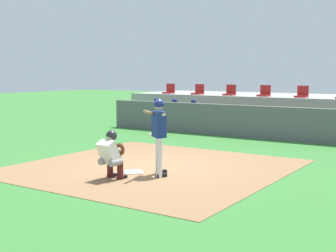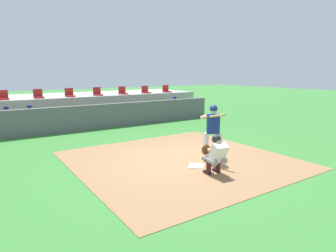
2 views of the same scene
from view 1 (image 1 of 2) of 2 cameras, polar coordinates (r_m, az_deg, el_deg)
ground_plane at (r=12.00m, az=-1.86°, el=-5.07°), size 80.00×80.00×0.00m
dirt_infield at (r=12.00m, az=-1.86°, el=-5.04°), size 6.40×6.40×0.01m
home_plate at (r=11.37m, az=-4.21°, el=-5.61°), size 0.62×0.62×0.02m
batter_at_plate at (r=10.85m, az=-1.12°, el=-0.75°), size 0.53×0.91×1.80m
catcher_crouched at (r=10.64m, az=-6.87°, el=-3.27°), size 0.50×1.82×1.13m
dugout_wall at (r=17.56m, az=10.53°, el=0.49°), size 13.00×0.30×1.20m
dugout_bench at (r=18.52m, az=11.72°, el=-0.39°), size 11.80×0.44×0.45m
dugout_player_0 at (r=20.78m, az=-1.62°, el=1.73°), size 0.49×0.70×1.30m
dugout_player_1 at (r=20.24m, az=0.62°, el=1.60°), size 0.49×0.70×1.30m
dugout_player_2 at (r=19.74m, az=2.94°, el=1.47°), size 0.49×0.70×1.30m
stands_platform at (r=21.65m, az=15.12°, el=1.77°), size 15.00×4.40×1.40m
stadium_seat_0 at (r=22.73m, az=0.16°, el=4.31°), size 0.46×0.46×0.48m
stadium_seat_1 at (r=21.87m, az=3.72°, el=4.21°), size 0.46×0.46×0.48m
stadium_seat_2 at (r=21.11m, az=7.56°, el=4.09°), size 0.46×0.46×0.48m
stadium_seat_3 at (r=20.45m, az=11.66°, el=3.93°), size 0.46×0.46×0.48m
stadium_seat_4 at (r=19.90m, az=16.01°, el=3.75°), size 0.46×0.46×0.48m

